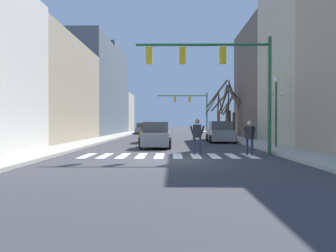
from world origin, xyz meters
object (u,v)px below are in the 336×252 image
(pedestrian_on_left_sidewalk, at_px, (250,135))
(street_tree_right_near, at_px, (234,117))
(car_parked_left_far, at_px, (152,133))
(car_at_intersection, at_px, (156,136))
(car_parked_left_near, at_px, (143,129))
(car_parked_right_mid, at_px, (220,133))
(street_lamp_right_corner, at_px, (276,97))
(street_tree_left_far, at_px, (218,115))
(street_tree_right_far, at_px, (228,112))
(traffic_signal_far, at_px, (192,104))
(street_tree_left_mid, at_px, (226,111))
(pedestrian_near_right_corner, at_px, (197,134))
(traffic_signal_near, at_px, (219,67))

(pedestrian_on_left_sidewalk, relative_size, street_tree_right_near, 0.36)
(car_parked_left_far, bearing_deg, car_at_intersection, 6.13)
(car_parked_left_near, height_order, pedestrian_on_left_sidewalk, pedestrian_on_left_sidewalk)
(car_parked_right_mid, distance_m, car_parked_left_near, 22.87)
(street_lamp_right_corner, distance_m, pedestrian_on_left_sidewalk, 5.10)
(pedestrian_on_left_sidewalk, xyz_separation_m, street_tree_left_far, (2.18, 27.05, 1.60))
(pedestrian_on_left_sidewalk, height_order, street_tree_right_far, street_tree_right_far)
(street_tree_right_near, bearing_deg, car_parked_right_mid, -107.67)
(car_parked_left_near, relative_size, street_tree_left_far, 0.88)
(pedestrian_on_left_sidewalk, relative_size, street_tree_right_far, 0.28)
(traffic_signal_far, relative_size, street_lamp_right_corner, 1.66)
(street_tree_left_far, distance_m, street_tree_right_far, 6.82)
(car_parked_left_near, bearing_deg, car_at_intersection, -173.00)
(street_lamp_right_corner, xyz_separation_m, car_parked_left_near, (-10.86, 28.34, -2.46))
(car_parked_right_mid, xyz_separation_m, car_at_intersection, (-5.09, -5.98, -0.03))
(car_parked_left_near, bearing_deg, car_parked_left_far, -172.75)
(street_tree_left_far, bearing_deg, car_parked_left_far, -115.88)
(traffic_signal_far, xyz_separation_m, pedestrian_on_left_sidewalk, (1.08, -30.62, -3.32))
(car_parked_left_near, relative_size, car_at_intersection, 1.15)
(street_tree_left_mid, bearing_deg, street_tree_right_near, 6.44)
(car_parked_left_far, height_order, street_tree_left_mid, street_tree_left_mid)
(car_parked_left_far, distance_m, car_parked_left_near, 21.38)
(pedestrian_on_left_sidewalk, bearing_deg, street_tree_left_far, 131.81)
(car_parked_left_far, xyz_separation_m, pedestrian_on_left_sidewalk, (5.62, -10.97, 0.26))
(car_parked_right_mid, xyz_separation_m, pedestrian_on_left_sidewalk, (-0.12, -10.93, 0.21))
(pedestrian_on_left_sidewalk, height_order, street_tree_left_mid, street_tree_left_mid)
(car_at_intersection, height_order, pedestrian_near_right_corner, pedestrian_near_right_corner)
(street_lamp_right_corner, relative_size, car_parked_left_near, 0.90)
(street_lamp_right_corner, relative_size, pedestrian_near_right_corner, 2.37)
(car_at_intersection, bearing_deg, street_tree_left_mid, 154.16)
(street_lamp_right_corner, height_order, street_tree_right_far, street_tree_right_far)
(traffic_signal_far, relative_size, pedestrian_on_left_sidewalk, 4.14)
(street_tree_left_far, bearing_deg, traffic_signal_near, -97.86)
(street_lamp_right_corner, xyz_separation_m, street_tree_right_far, (-0.18, 16.40, -0.39))
(car_parked_left_far, bearing_deg, street_tree_right_near, 134.95)
(car_parked_left_far, bearing_deg, car_parked_right_mid, 89.56)
(street_lamp_right_corner, bearing_deg, car_parked_left_far, 138.88)
(street_lamp_right_corner, xyz_separation_m, street_tree_right_near, (0.27, 15.54, -0.94))
(car_at_intersection, bearing_deg, street_tree_left_far, 162.06)
(car_parked_left_near, bearing_deg, street_tree_left_far, -116.05)
(traffic_signal_near, xyz_separation_m, street_tree_right_far, (3.90, 20.08, -1.65))
(pedestrian_near_right_corner, bearing_deg, car_at_intersection, -55.22)
(pedestrian_near_right_corner, bearing_deg, street_tree_left_far, -92.58)
(street_tree_left_far, bearing_deg, street_lamp_right_corner, -89.11)
(car_parked_left_far, distance_m, pedestrian_near_right_corner, 11.03)
(car_parked_left_far, relative_size, pedestrian_near_right_corner, 2.39)
(car_parked_right_mid, xyz_separation_m, pedestrian_near_right_corner, (-2.74, -10.57, 0.26))
(car_parked_left_far, bearing_deg, car_parked_left_near, -172.75)
(street_tree_left_mid, relative_size, street_tree_right_near, 1.30)
(street_tree_left_mid, xyz_separation_m, street_tree_right_near, (0.84, 0.09, -0.70))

